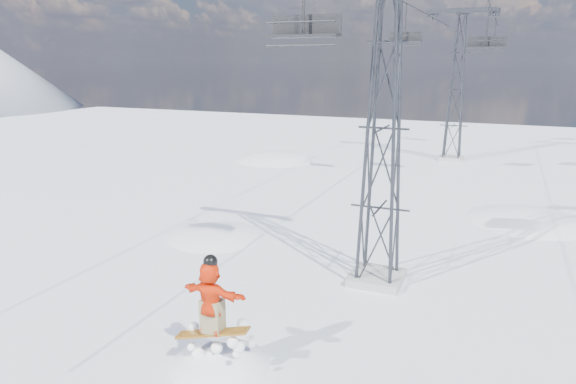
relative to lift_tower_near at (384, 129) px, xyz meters
name	(u,v)px	position (x,y,z in m)	size (l,w,h in m)	color
snow_terrain	(335,324)	(-5.57, 13.24, -15.06)	(39.00, 37.00, 22.00)	white
lift_tower_near	(384,129)	(0.00, 0.00, 0.00)	(5.20, 1.80, 11.43)	#999999
lift_tower_far	(456,90)	(0.00, 25.00, 0.00)	(5.20, 1.80, 11.43)	#999999
lift_chair_near	(304,28)	(-2.20, -1.65, 3.16)	(2.24, 0.64, 2.77)	black
lift_chair_mid	(486,43)	(2.20, 16.78, 3.19)	(2.21, 0.64, 2.74)	black
lift_chair_far	(405,38)	(-2.20, 14.65, 3.48)	(1.91, 0.55, 2.37)	black
lift_chair_extra	(494,44)	(2.20, 30.77, 3.49)	(1.90, 0.55, 2.36)	black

